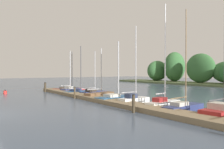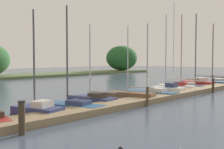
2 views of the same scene
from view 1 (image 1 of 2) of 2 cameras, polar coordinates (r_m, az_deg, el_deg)
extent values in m
cube|color=#847051|center=(19.95, -0.35, -6.79)|extent=(31.79, 1.80, 0.35)
ellipsoid|color=#386B38|center=(50.88, 21.39, 1.52)|extent=(6.74, 3.02, 6.15)
ellipsoid|color=#386B38|center=(55.98, 15.52, 1.92)|extent=(4.78, 4.99, 7.01)
ellipsoid|color=#386B38|center=(58.84, 11.39, 0.95)|extent=(4.26, 5.79, 5.09)
cube|color=maroon|center=(32.71, -11.05, -3.81)|extent=(1.86, 4.29, 0.36)
cube|color=maroon|center=(33.10, -7.83, -3.78)|extent=(0.73, 1.14, 0.31)
cube|color=#3D3328|center=(32.60, -11.96, -3.30)|extent=(0.95, 1.38, 0.23)
cylinder|color=#B7B7BC|center=(32.66, -10.52, 1.20)|extent=(0.12, 0.12, 5.34)
cylinder|color=#B7B7BC|center=(32.62, -11.60, -2.75)|extent=(0.40, 1.38, 0.08)
cube|color=navy|center=(30.49, -10.35, -4.01)|extent=(1.79, 2.81, 0.50)
cube|color=navy|center=(31.22, -8.64, -3.94)|extent=(0.80, 0.79, 0.43)
cube|color=beige|center=(30.27, -10.84, -3.27)|extent=(1.07, 0.97, 0.33)
cylinder|color=#4C4C51|center=(30.51, -10.07, 1.09)|extent=(0.10, 0.10, 4.93)
cube|color=#285684|center=(28.44, -8.33, -4.49)|extent=(2.05, 4.14, 0.37)
cube|color=#285684|center=(29.58, -5.60, -4.32)|extent=(0.88, 1.11, 0.31)
cube|color=#2D3856|center=(28.11, -9.12, -3.93)|extent=(1.17, 1.36, 0.24)
cylinder|color=#4C4C51|center=(28.51, -7.87, 1.53)|extent=(0.10, 0.10, 5.60)
cylinder|color=#4C4C51|center=(28.12, -9.05, -3.26)|extent=(0.41, 1.64, 0.07)
cube|color=navy|center=(26.66, -4.71, -4.74)|extent=(1.76, 3.24, 0.46)
cube|color=navy|center=(27.54, -2.44, -4.61)|extent=(0.83, 0.87, 0.39)
cube|color=#3D3328|center=(26.39, -5.37, -3.98)|extent=(1.12, 1.06, 0.30)
cylinder|color=#B7B7BC|center=(26.68, -4.33, 0.82)|extent=(0.09, 0.09, 4.71)
cylinder|color=#B7B7BC|center=(26.17, -5.94, -3.52)|extent=(0.38, 2.10, 0.07)
cube|color=brown|center=(23.75, -3.17, -5.27)|extent=(1.73, 3.55, 0.60)
cube|color=brown|center=(24.82, -0.60, -5.07)|extent=(0.74, 0.95, 0.51)
cylinder|color=#B7B7BC|center=(23.79, -2.73, 1.07)|extent=(0.08, 0.08, 4.65)
cylinder|color=#B7B7BC|center=(23.23, -4.37, -3.74)|extent=(0.50, 2.02, 0.07)
cube|color=#285684|center=(21.58, 1.02, -6.11)|extent=(1.87, 4.33, 0.42)
cube|color=#285684|center=(22.90, 4.50, -5.77)|extent=(0.87, 1.13, 0.36)
cube|color=beige|center=(21.19, -0.03, -5.30)|extent=(1.16, 1.37, 0.27)
cylinder|color=#B7B7BC|center=(21.64, 1.63, 1.44)|extent=(0.12, 0.12, 5.26)
cube|color=white|center=(19.55, 5.57, -6.65)|extent=(1.09, 2.82, 0.55)
cube|color=white|center=(20.41, 8.19, -6.41)|extent=(0.57, 0.72, 0.47)
cube|color=#2D3856|center=(19.27, 4.80, -5.39)|extent=(0.77, 0.86, 0.36)
cylinder|color=#B7B7BC|center=(19.54, 6.04, 3.19)|extent=(0.09, 0.09, 6.15)
cylinder|color=#B7B7BC|center=(19.10, 4.35, -4.50)|extent=(0.13, 1.68, 0.06)
cube|color=white|center=(18.14, 12.78, -7.35)|extent=(1.32, 3.49, 0.49)
cube|color=white|center=(19.40, 15.45, -6.90)|extent=(0.60, 0.91, 0.42)
cube|color=maroon|center=(17.75, 11.98, -6.21)|extent=(0.81, 1.10, 0.32)
cylinder|color=silver|center=(18.22, 13.30, 5.44)|extent=(0.08, 0.08, 7.60)
cylinder|color=silver|center=(17.80, 12.24, -4.74)|extent=(0.22, 1.22, 0.08)
cube|color=navy|center=(17.09, 17.62, -8.02)|extent=(1.34, 3.94, 0.41)
cube|color=navy|center=(18.56, 20.54, -7.39)|extent=(0.63, 1.01, 0.35)
cube|color=beige|center=(16.64, 16.73, -7.08)|extent=(0.85, 1.22, 0.27)
cylinder|color=#7F6647|center=(17.16, 18.20, 4.24)|extent=(0.08, 0.08, 6.89)
cylinder|color=#7F6647|center=(16.51, 16.55, -5.68)|extent=(0.25, 1.92, 0.08)
cube|color=maroon|center=(15.42, 26.17, -8.72)|extent=(1.61, 3.39, 0.58)
cube|color=beige|center=(14.98, 25.51, -7.15)|extent=(1.10, 1.06, 0.37)
cylinder|color=#4C4C51|center=(14.70, 25.08, -5.80)|extent=(0.21, 2.04, 0.07)
cylinder|color=#3D3323|center=(31.80, -16.53, -3.13)|extent=(0.26, 0.26, 1.28)
cylinder|color=black|center=(31.77, -16.54, -1.94)|extent=(0.30, 0.30, 0.04)
cylinder|color=#4C3D28|center=(23.75, -9.42, -4.60)|extent=(0.17, 0.17, 1.15)
cylinder|color=black|center=(23.70, -9.42, -3.17)|extent=(0.19, 0.19, 0.04)
cylinder|color=#3D3323|center=(15.46, 5.47, -7.41)|extent=(0.21, 0.21, 1.21)
cylinder|color=black|center=(15.38, 5.47, -5.10)|extent=(0.24, 0.24, 0.04)
cylinder|color=red|center=(30.66, -25.38, -4.12)|extent=(0.41, 0.41, 0.43)
sphere|color=black|center=(30.64, -25.38, -3.59)|extent=(0.14, 0.14, 0.14)
camera|label=2|loc=(35.95, -34.53, 0.85)|focal=45.68mm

